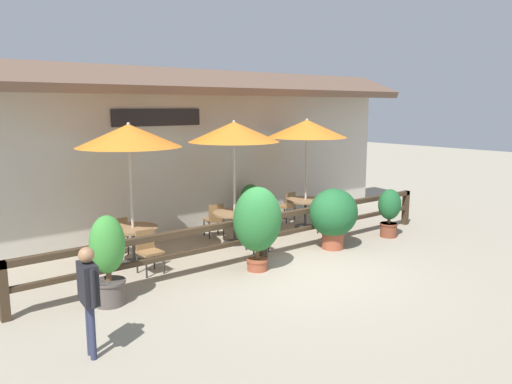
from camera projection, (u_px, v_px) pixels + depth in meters
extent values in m
plane|color=#9E937F|center=(296.00, 271.00, 10.03)|extent=(60.00, 60.00, 0.00)
cube|color=#BCB7A8|center=(187.00, 163.00, 12.97)|extent=(14.00, 0.40, 3.60)
cube|color=brown|center=(196.00, 81.00, 12.19)|extent=(14.28, 1.48, 0.70)
cube|color=black|center=(158.00, 117.00, 12.03)|extent=(2.34, 0.04, 0.41)
cube|color=#3D2D1E|center=(263.00, 218.00, 10.69)|extent=(10.40, 0.14, 0.11)
cube|color=#3D2D1E|center=(263.00, 237.00, 10.76)|extent=(10.40, 0.10, 0.09)
cube|color=#3D2D1E|center=(3.00, 291.00, 7.62)|extent=(0.14, 0.14, 0.95)
cube|color=#3D2D1E|center=(263.00, 237.00, 10.76)|extent=(0.14, 0.14, 0.95)
cube|color=#3D2D1E|center=(406.00, 208.00, 13.90)|extent=(0.14, 0.14, 0.95)
cylinder|color=#B7B2A8|center=(132.00, 205.00, 10.33)|extent=(0.06, 0.06, 2.52)
cone|color=orange|center=(129.00, 136.00, 10.08)|extent=(2.14, 2.14, 0.47)
sphere|color=#B2ADA3|center=(128.00, 124.00, 10.04)|extent=(0.07, 0.07, 0.07)
cylinder|color=olive|center=(133.00, 229.00, 10.41)|extent=(1.04, 1.04, 0.05)
cylinder|color=#333333|center=(134.00, 246.00, 10.48)|extent=(0.07, 0.07, 0.72)
cylinder|color=#333333|center=(134.00, 262.00, 10.54)|extent=(0.57, 0.57, 0.03)
cube|color=olive|center=(150.00, 252.00, 9.81)|extent=(0.44, 0.44, 0.05)
cube|color=olive|center=(145.00, 239.00, 9.91)|extent=(0.40, 0.05, 0.40)
cylinder|color=#2D2D2D|center=(146.00, 268.00, 9.58)|extent=(0.04, 0.04, 0.41)
cylinder|color=#2D2D2D|center=(164.00, 264.00, 9.82)|extent=(0.04, 0.04, 0.41)
cylinder|color=#2D2D2D|center=(137.00, 263.00, 9.87)|extent=(0.04, 0.04, 0.41)
cylinder|color=#2D2D2D|center=(154.00, 259.00, 10.11)|extent=(0.04, 0.04, 0.41)
cube|color=olive|center=(116.00, 235.00, 11.08)|extent=(0.44, 0.44, 0.05)
cube|color=olive|center=(119.00, 227.00, 10.90)|extent=(0.40, 0.06, 0.40)
cylinder|color=#2D2D2D|center=(120.00, 242.00, 11.38)|extent=(0.04, 0.04, 0.41)
cylinder|color=#2D2D2D|center=(104.00, 245.00, 11.14)|extent=(0.04, 0.04, 0.41)
cylinder|color=#2D2D2D|center=(128.00, 246.00, 11.10)|extent=(0.04, 0.04, 0.41)
cylinder|color=#2D2D2D|center=(112.00, 249.00, 10.86)|extent=(0.04, 0.04, 0.41)
cylinder|color=#B7B2A8|center=(234.00, 192.00, 11.84)|extent=(0.06, 0.06, 2.52)
cone|color=orange|center=(234.00, 132.00, 11.59)|extent=(2.14, 2.14, 0.47)
sphere|color=#B2ADA3|center=(234.00, 122.00, 11.55)|extent=(0.07, 0.07, 0.07)
cylinder|color=olive|center=(235.00, 213.00, 11.92)|extent=(1.04, 1.04, 0.05)
cylinder|color=#333333|center=(235.00, 229.00, 11.99)|extent=(0.07, 0.07, 0.72)
cylinder|color=#333333|center=(235.00, 243.00, 12.05)|extent=(0.57, 0.57, 0.03)
cube|color=olive|center=(257.00, 233.00, 11.33)|extent=(0.49, 0.49, 0.05)
cube|color=olive|center=(253.00, 221.00, 11.46)|extent=(0.40, 0.11, 0.40)
cylinder|color=#2D2D2D|center=(254.00, 245.00, 11.12)|extent=(0.04, 0.04, 0.41)
cylinder|color=#2D2D2D|center=(269.00, 243.00, 11.29)|extent=(0.04, 0.04, 0.41)
cylinder|color=#2D2D2D|center=(246.00, 241.00, 11.45)|extent=(0.04, 0.04, 0.41)
cylinder|color=#2D2D2D|center=(261.00, 239.00, 11.62)|extent=(0.04, 0.04, 0.41)
cube|color=olive|center=(214.00, 220.00, 12.61)|extent=(0.50, 0.50, 0.05)
cube|color=olive|center=(216.00, 212.00, 12.40)|extent=(0.40, 0.12, 0.40)
cylinder|color=#2D2D2D|center=(218.00, 226.00, 12.90)|extent=(0.04, 0.04, 0.41)
cylinder|color=#2D2D2D|center=(204.00, 228.00, 12.73)|extent=(0.04, 0.04, 0.41)
cylinder|color=#2D2D2D|center=(224.00, 229.00, 12.56)|extent=(0.04, 0.04, 0.41)
cylinder|color=#2D2D2D|center=(210.00, 231.00, 12.40)|extent=(0.04, 0.04, 0.41)
cylinder|color=#B7B2A8|center=(306.00, 182.00, 13.46)|extent=(0.06, 0.06, 2.52)
cone|color=orange|center=(307.00, 129.00, 13.21)|extent=(2.14, 2.14, 0.47)
sphere|color=#B2ADA3|center=(307.00, 120.00, 13.17)|extent=(0.07, 0.07, 0.07)
cylinder|color=olive|center=(306.00, 200.00, 13.54)|extent=(1.04, 1.04, 0.05)
cylinder|color=#333333|center=(305.00, 214.00, 13.61)|extent=(0.07, 0.07, 0.72)
cylinder|color=#333333|center=(305.00, 226.00, 13.67)|extent=(0.57, 0.57, 0.03)
cube|color=olive|center=(328.00, 217.00, 12.91)|extent=(0.48, 0.48, 0.05)
cube|color=olive|center=(322.00, 208.00, 13.00)|extent=(0.40, 0.09, 0.40)
cylinder|color=#2D2D2D|center=(330.00, 228.00, 12.69)|extent=(0.04, 0.04, 0.41)
cylinder|color=#2D2D2D|center=(338.00, 226.00, 12.96)|extent=(0.04, 0.04, 0.41)
cylinder|color=#2D2D2D|center=(318.00, 226.00, 12.95)|extent=(0.04, 0.04, 0.41)
cylinder|color=#2D2D2D|center=(326.00, 223.00, 13.22)|extent=(0.04, 0.04, 0.41)
cube|color=olive|center=(285.00, 206.00, 14.30)|extent=(0.48, 0.48, 0.05)
cube|color=olive|center=(291.00, 199.00, 14.13)|extent=(0.40, 0.10, 0.40)
cylinder|color=#2D2D2D|center=(284.00, 212.00, 14.60)|extent=(0.04, 0.04, 0.41)
cylinder|color=#2D2D2D|center=(276.00, 214.00, 14.33)|extent=(0.04, 0.04, 0.41)
cylinder|color=#2D2D2D|center=(295.00, 214.00, 14.35)|extent=(0.04, 0.04, 0.41)
cylinder|color=#2D2D2D|center=(286.00, 216.00, 14.07)|extent=(0.04, 0.04, 0.41)
cylinder|color=brown|center=(388.00, 230.00, 12.63)|extent=(0.42, 0.42, 0.35)
cylinder|color=brown|center=(389.00, 224.00, 12.60)|extent=(0.45, 0.45, 0.04)
cylinder|color=brown|center=(389.00, 219.00, 12.58)|extent=(0.07, 0.07, 0.23)
ellipsoid|color=#1E5B2D|center=(390.00, 204.00, 12.51)|extent=(0.61, 0.55, 0.77)
cylinder|color=#9E4C33|center=(333.00, 240.00, 11.58)|extent=(0.50, 0.50, 0.38)
cylinder|color=#9E4C33|center=(333.00, 233.00, 11.55)|extent=(0.54, 0.54, 0.04)
ellipsoid|color=#1E5B2D|center=(334.00, 213.00, 11.46)|extent=(1.17, 1.06, 1.11)
cylinder|color=#9E4C33|center=(257.00, 265.00, 10.06)|extent=(0.41, 0.41, 0.23)
cylinder|color=#9E4C33|center=(257.00, 260.00, 10.04)|extent=(0.44, 0.44, 0.04)
cylinder|color=brown|center=(257.00, 250.00, 10.01)|extent=(0.07, 0.07, 0.39)
ellipsoid|color=#287033|center=(257.00, 219.00, 9.90)|extent=(1.00, 0.90, 1.30)
cylinder|color=#564C47|center=(110.00, 292.00, 8.31)|extent=(0.50, 0.50, 0.42)
cylinder|color=#564C47|center=(109.00, 282.00, 8.28)|extent=(0.54, 0.54, 0.04)
cylinder|color=brown|center=(109.00, 272.00, 8.25)|extent=(0.09, 0.09, 0.29)
ellipsoid|color=#3D8E38|center=(107.00, 244.00, 8.17)|extent=(0.59, 0.53, 0.98)
cylinder|color=#564C47|center=(251.00, 222.00, 13.73)|extent=(0.45, 0.45, 0.26)
cylinder|color=#564C47|center=(251.00, 218.00, 13.71)|extent=(0.49, 0.49, 0.04)
cylinder|color=brown|center=(251.00, 213.00, 13.69)|extent=(0.08, 0.08, 0.24)
ellipsoid|color=#287033|center=(251.00, 199.00, 13.62)|extent=(0.60, 0.54, 0.81)
cylinder|color=#2D334C|center=(89.00, 328.00, 6.59)|extent=(0.08, 0.08, 0.75)
cylinder|color=#2D334C|center=(92.00, 332.00, 6.47)|extent=(0.08, 0.08, 0.75)
cube|color=black|center=(88.00, 283.00, 6.42)|extent=(0.22, 0.42, 0.53)
cylinder|color=black|center=(83.00, 278.00, 6.62)|extent=(0.07, 0.07, 0.51)
cylinder|color=black|center=(93.00, 289.00, 6.23)|extent=(0.07, 0.07, 0.51)
sphere|color=#9E704C|center=(86.00, 255.00, 6.36)|extent=(0.20, 0.20, 0.20)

